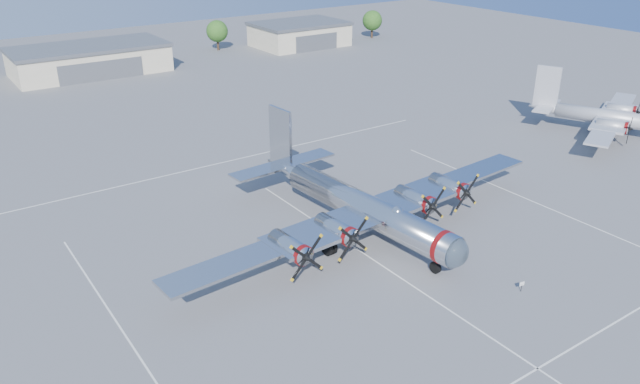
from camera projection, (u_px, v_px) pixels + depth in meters
ground at (345, 241)px, 59.13m from camera, size 260.00×260.00×0.00m
parking_lines at (356, 249)px, 57.81m from camera, size 60.00×50.08×0.01m
hangar_center at (90, 59)px, 119.49m from camera, size 28.60×14.60×5.40m
hangar_east at (300, 34)px, 144.38m from camera, size 20.60×14.60×5.40m
tree_east at (217, 31)px, 138.95m from camera, size 4.80×4.80×6.64m
tree_far_east at (372, 21)px, 152.65m from camera, size 4.80×4.80×6.64m
main_bomber_b29 at (357, 231)px, 61.09m from camera, size 45.07×32.55×9.51m
twin_engine_east at (598, 134)px, 87.72m from camera, size 32.96×29.07×8.66m
info_placard at (522, 285)px, 51.05m from camera, size 0.47×0.12×0.90m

